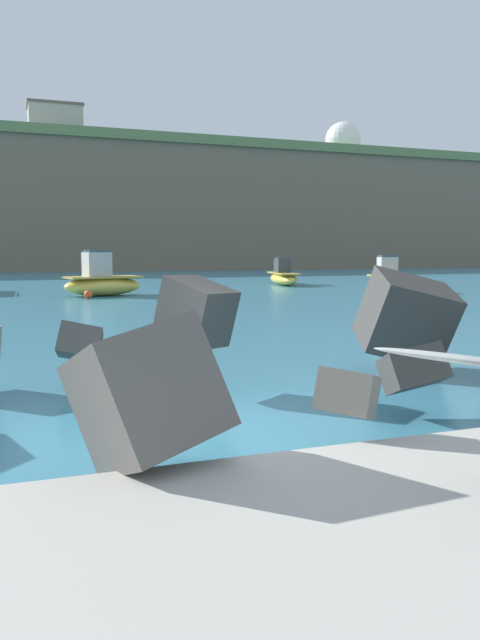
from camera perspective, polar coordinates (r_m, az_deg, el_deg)
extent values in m
plane|color=teal|center=(8.22, -6.10, -10.39)|extent=(400.00, 400.00, 0.00)
cube|color=#B2ADA3|center=(4.68, 6.78, -22.31)|extent=(48.00, 4.40, 0.24)
cube|color=#3D3A38|center=(10.26, -4.06, 0.81)|extent=(1.38, 1.49, 1.21)
cube|color=#605B56|center=(6.48, -8.56, -6.89)|extent=(1.73, 1.73, 1.77)
cube|color=#4C4944|center=(11.00, -14.54, -2.02)|extent=(0.89, 0.93, 0.85)
cube|color=slate|center=(7.41, 9.89, -6.63)|extent=(0.94, 0.90, 0.68)
cube|color=#3D3A38|center=(9.10, 15.68, -4.35)|extent=(0.97, 0.91, 0.87)
cube|color=#3D3A38|center=(12.48, 15.10, 0.30)|extent=(2.00, 1.90, 2.01)
ellipsoid|color=#EAC64C|center=(38.22, 13.27, 3.27)|extent=(4.06, 6.45, 0.94)
cube|color=#AF9539|center=(38.20, 13.28, 3.92)|extent=(3.73, 5.93, 0.10)
cube|color=#B7B2A8|center=(37.71, 13.42, 4.81)|extent=(1.65, 2.13, 1.13)
cube|color=#334C5B|center=(37.70, 13.45, 5.76)|extent=(1.49, 1.92, 0.12)
ellipsoid|color=#EAC64C|center=(44.88, 4.02, 3.81)|extent=(2.87, 6.41, 0.89)
cube|color=#AF9539|center=(44.87, 4.02, 4.33)|extent=(2.64, 5.90, 0.10)
cube|color=#33383D|center=(45.31, 3.91, 5.01)|extent=(1.31, 2.02, 0.96)
cube|color=#334C5B|center=(45.30, 3.92, 5.69)|extent=(1.18, 1.82, 0.12)
ellipsoid|color=#EAC64C|center=(34.38, -12.52, 3.07)|extent=(4.60, 2.94, 1.05)
cube|color=#AF9539|center=(34.36, -12.54, 3.88)|extent=(4.24, 2.71, 0.10)
cube|color=#B7B2A8|center=(34.23, -13.08, 5.02)|extent=(1.52, 1.49, 1.30)
cube|color=#334C5B|center=(34.22, -13.10, 6.20)|extent=(1.36, 1.34, 0.12)
sphere|color=#E54C1E|center=(32.35, -13.83, 2.31)|extent=(0.44, 0.44, 0.44)
cube|color=#756651|center=(98.26, -6.39, 9.50)|extent=(101.39, 37.63, 15.92)
cube|color=#667F4C|center=(99.12, -6.46, 14.45)|extent=(103.41, 38.38, 1.20)
cylinder|color=silver|center=(119.14, 9.45, 13.93)|extent=(6.10, 6.10, 2.58)
sphere|color=white|center=(119.83, 9.49, 16.08)|extent=(6.49, 6.49, 6.49)
cube|color=#B2ADA3|center=(87.15, -16.69, 17.05)|extent=(6.61, 5.00, 3.84)
cube|color=#66564C|center=(87.57, -16.73, 18.38)|extent=(6.94, 5.25, 0.30)
cube|color=beige|center=(106.17, -16.15, 15.20)|extent=(4.44, 7.12, 4.31)
cube|color=#66564C|center=(106.56, -16.19, 16.42)|extent=(4.66, 7.48, 0.30)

